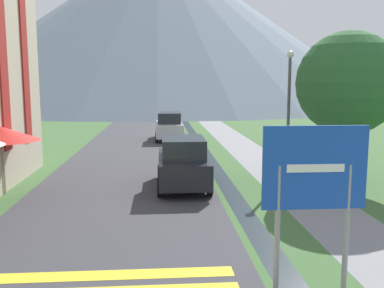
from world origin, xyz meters
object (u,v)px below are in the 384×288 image
(cafe_umbrella_rear_red, at_px, (2,134))
(streetlamp, at_px, (289,103))
(road_sign, at_px, (314,183))
(parked_car_near, at_px, (183,163))
(parked_car_far, at_px, (169,126))
(tree_by_path, at_px, (348,83))

(cafe_umbrella_rear_red, bearing_deg, streetlamp, 10.54)
(road_sign, bearing_deg, parked_car_near, 103.51)
(parked_car_far, bearing_deg, tree_by_path, -64.58)
(road_sign, distance_m, cafe_umbrella_rear_red, 10.87)
(road_sign, distance_m, parked_car_far, 20.90)
(parked_car_near, xyz_separation_m, cafe_umbrella_rear_red, (-6.05, -0.35, 1.13))
(parked_car_near, xyz_separation_m, tree_by_path, (5.93, 0.08, 2.78))
(road_sign, relative_size, parked_car_far, 0.73)
(parked_car_near, bearing_deg, streetlamp, 20.26)
(road_sign, bearing_deg, tree_by_path, 62.74)
(tree_by_path, bearing_deg, cafe_umbrella_rear_red, -177.96)
(parked_car_far, bearing_deg, parked_car_near, -89.09)
(cafe_umbrella_rear_red, relative_size, streetlamp, 0.50)
(cafe_umbrella_rear_red, bearing_deg, parked_car_far, 66.34)
(tree_by_path, bearing_deg, parked_car_near, -179.27)
(streetlamp, height_order, tree_by_path, tree_by_path)
(road_sign, distance_m, tree_by_path, 9.01)
(parked_car_near, bearing_deg, tree_by_path, 0.73)
(road_sign, relative_size, tree_by_path, 0.54)
(cafe_umbrella_rear_red, height_order, streetlamp, streetlamp)
(cafe_umbrella_rear_red, distance_m, tree_by_path, 12.09)
(parked_car_near, distance_m, parked_car_far, 12.98)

